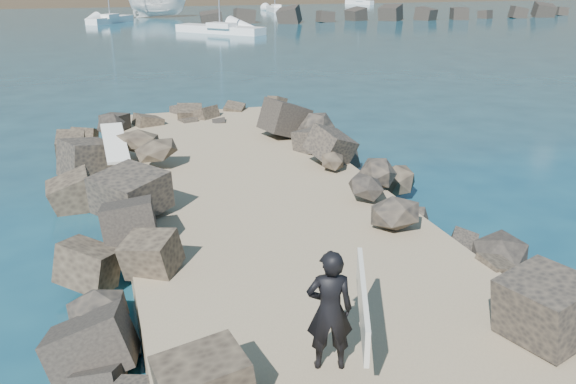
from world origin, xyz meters
name	(u,v)px	position (x,y,z in m)	size (l,w,h in m)	color
ground	(274,244)	(0.00, 0.00, 0.00)	(800.00, 800.00, 0.00)	#0F384C
jetty	(304,272)	(0.00, -2.00, 0.30)	(6.00, 26.00, 0.60)	#8C7759
riprap_left	(137,271)	(-2.90, -1.50, 0.50)	(2.60, 22.00, 1.00)	black
riprap_right	(434,233)	(2.90, -1.50, 0.50)	(2.60, 22.00, 1.00)	black
breakwater_secondary	(440,14)	(35.00, 55.00, 0.60)	(52.00, 4.00, 1.20)	black
surfboard_resting	(115,147)	(-2.93, 5.03, 1.04)	(0.57, 2.29, 0.08)	white
boat_imported	(159,6)	(4.87, 67.28, 1.32)	(2.57, 6.82, 2.63)	white
surfer_with_board	(334,309)	(-0.68, -5.25, 1.43)	(1.17, 1.93, 1.64)	black
sailboat_d	(275,9)	(20.80, 73.35, 0.35)	(1.91, 6.40, 7.69)	white
sailboat_c	(220,29)	(7.94, 45.92, 0.35)	(7.20, 7.67, 10.24)	white
sailboat_f	(360,2)	(38.68, 86.83, 0.35)	(3.41, 4.87, 6.23)	white
sailboat_b	(110,20)	(-0.98, 60.47, 0.35)	(5.10, 6.06, 7.93)	white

